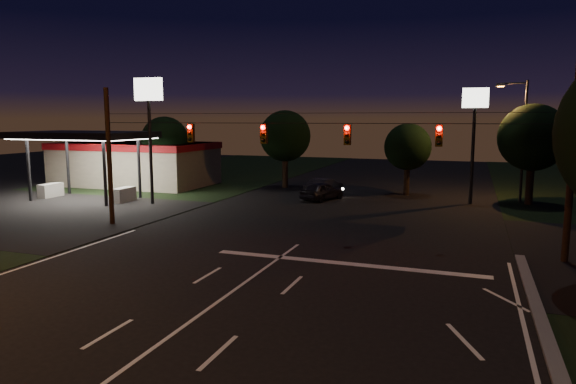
% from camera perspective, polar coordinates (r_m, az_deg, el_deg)
% --- Properties ---
extents(ground, '(140.00, 140.00, 0.00)m').
position_cam_1_polar(ground, '(13.97, -18.71, -18.79)').
color(ground, black).
rests_on(ground, ground).
extents(cross_street_left, '(20.00, 16.00, 0.02)m').
position_cam_1_polar(cross_street_left, '(38.44, -27.35, -2.09)').
color(cross_street_left, black).
rests_on(cross_street_left, ground).
extents(stop_bar, '(12.00, 0.50, 0.01)m').
position_cam_1_polar(stop_bar, '(22.58, 6.35, -7.89)').
color(stop_bar, silver).
rests_on(stop_bar, ground).
extents(utility_pole_right, '(0.30, 0.30, 9.00)m').
position_cam_1_polar(utility_pole_right, '(25.72, 28.35, -6.86)').
color(utility_pole_right, black).
rests_on(utility_pole_right, ground).
extents(utility_pole_left, '(0.28, 0.28, 8.00)m').
position_cam_1_polar(utility_pole_left, '(32.31, -18.92, -3.40)').
color(utility_pole_left, black).
rests_on(utility_pole_left, ground).
extents(signal_span, '(24.00, 0.40, 1.56)m').
position_cam_1_polar(signal_span, '(25.86, 1.83, 6.55)').
color(signal_span, black).
rests_on(signal_span, ground).
extents(gas_station, '(14.20, 16.10, 5.25)m').
position_cam_1_polar(gas_station, '(50.06, -16.91, 3.40)').
color(gas_station, gray).
rests_on(gas_station, ground).
extents(pole_sign_left_near, '(2.20, 0.30, 9.10)m').
position_cam_1_polar(pole_sign_left_near, '(38.52, -15.20, 9.00)').
color(pole_sign_left_near, black).
rests_on(pole_sign_left_near, ground).
extents(pole_sign_right, '(1.80, 0.30, 8.40)m').
position_cam_1_polar(pole_sign_right, '(39.63, 20.01, 7.69)').
color(pole_sign_right, black).
rests_on(pole_sign_right, ground).
extents(street_light_right_far, '(2.20, 0.35, 9.00)m').
position_cam_1_polar(street_light_right_far, '(41.77, 24.40, 6.08)').
color(street_light_right_far, black).
rests_on(street_light_right_far, ground).
extents(tree_far_a, '(4.20, 4.20, 6.42)m').
position_cam_1_polar(tree_far_a, '(47.51, -13.42, 5.56)').
color(tree_far_a, black).
rests_on(tree_far_a, ground).
extents(tree_far_b, '(4.60, 4.60, 6.98)m').
position_cam_1_polar(tree_far_b, '(46.60, -0.25, 6.17)').
color(tree_far_b, black).
rests_on(tree_far_b, ground).
extents(tree_far_c, '(3.80, 3.80, 5.86)m').
position_cam_1_polar(tree_far_c, '(43.08, 13.19, 4.85)').
color(tree_far_c, black).
rests_on(tree_far_c, ground).
extents(tree_far_d, '(4.80, 4.80, 7.30)m').
position_cam_1_polar(tree_far_d, '(40.99, 25.56, 5.40)').
color(tree_far_d, black).
rests_on(tree_far_d, ground).
extents(car_oncoming_a, '(2.93, 4.45, 1.41)m').
position_cam_1_polar(car_oncoming_a, '(39.67, 3.79, 0.14)').
color(car_oncoming_a, black).
rests_on(car_oncoming_a, ground).
extents(car_oncoming_b, '(2.36, 4.48, 1.40)m').
position_cam_1_polar(car_oncoming_b, '(42.04, 4.04, 0.59)').
color(car_oncoming_b, black).
rests_on(car_oncoming_b, ground).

